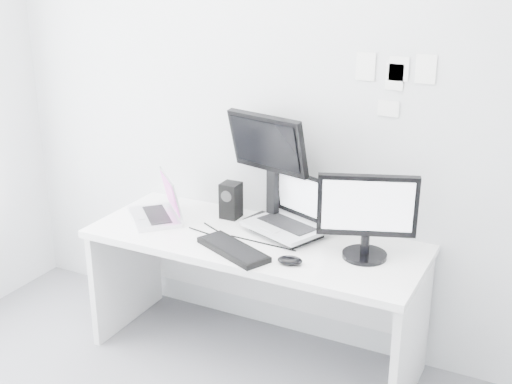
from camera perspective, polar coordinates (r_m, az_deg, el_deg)
back_wall at (r=3.62m, az=2.38°, el=7.05°), size 3.60×0.00×3.60m
desk at (r=3.68m, az=-0.14°, el=-9.19°), size 1.80×0.70×0.73m
macbook at (r=3.76m, az=-8.82°, el=-0.41°), size 0.44×0.44×0.27m
speaker at (r=3.76m, az=-2.17°, el=-0.72°), size 0.11×0.11×0.21m
dell_laptop at (r=3.50m, az=2.49°, el=-1.15°), size 0.49×0.44×0.34m
rear_monitor at (r=3.59m, az=1.19°, el=2.06°), size 0.50×0.28×0.65m
samsung_monitor at (r=3.26m, az=9.52°, el=-2.02°), size 0.53×0.38×0.44m
keyboard at (r=3.36m, az=-1.98°, el=-4.97°), size 0.45×0.32×0.03m
mouse at (r=3.23m, az=2.94°, el=-5.90°), size 0.14×0.10×0.04m
wall_note_0 at (r=3.41m, az=9.42°, el=10.61°), size 0.10×0.00×0.14m
wall_note_1 at (r=3.37m, az=11.83°, el=9.67°), size 0.09×0.00×0.13m
wall_note_2 at (r=3.33m, az=14.41°, el=10.21°), size 0.10×0.00×0.14m
wall_note_3 at (r=3.41m, az=11.32°, el=7.06°), size 0.11×0.00×0.08m
wall_note_4 at (r=3.36m, az=12.19°, el=10.32°), size 0.10×0.00×0.12m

